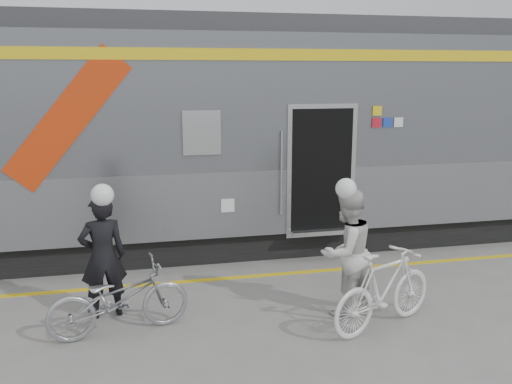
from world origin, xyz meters
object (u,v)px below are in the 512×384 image
object	(u,v)px
man	(103,257)
bicycle_left	(119,299)
bicycle_right	(384,290)
woman	(346,252)

from	to	relation	value
man	bicycle_left	distance (m)	0.69
bicycle_right	man	bearing A→B (deg)	48.86
woman	man	bearing A→B (deg)	-33.40
man	woman	world-z (taller)	woman
man	bicycle_right	bearing A→B (deg)	150.91
bicycle_right	bicycle_left	bearing A→B (deg)	56.91
man	bicycle_right	size ratio (longest dim) A/B	0.97
woman	bicycle_right	size ratio (longest dim) A/B	0.99
man	bicycle_right	xyz separation A→B (m)	(3.45, -1.11, -0.31)
man	bicycle_left	size ratio (longest dim) A/B	0.95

